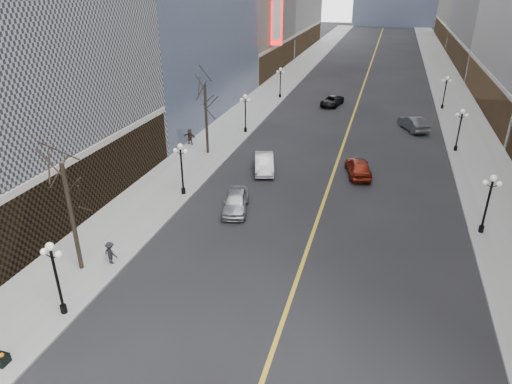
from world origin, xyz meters
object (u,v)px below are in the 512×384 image
Objects in this scene: streetlamp_east_1 at (489,198)px; streetlamp_east_2 at (460,126)px; streetlamp_west_0 at (55,271)px; streetlamp_west_3 at (280,79)px; car_sb_mid at (358,167)px; streetlamp_west_1 at (181,164)px; car_sb_far at (413,123)px; streetlamp_west_2 at (245,109)px; car_nb_near at (236,201)px; car_nb_far at (332,101)px; streetlamp_east_3 at (445,89)px; car_nb_mid at (264,163)px.

streetlamp_east_1 is 1.00× the size of streetlamp_east_2.
streetlamp_west_0 is (-23.60, -34.00, 0.00)m from streetlamp_east_2.
streetlamp_west_3 is 30.93m from car_sb_mid.
streetlamp_west_1 is 0.87× the size of car_sb_far.
streetlamp_west_2 is 0.95× the size of car_nb_near.
car_nb_near reaches higher than car_nb_far.
streetlamp_east_3 is at bearing 56.75° from streetlamp_west_1.
streetlamp_west_3 is (0.00, 18.00, 0.00)m from streetlamp_west_2.
car_sb_mid is at bearing 138.22° from streetlamp_east_1.
streetlamp_east_3 is at bearing 65.59° from streetlamp_west_0.
car_sb_mid is at bearing -135.20° from streetlamp_east_2.
streetlamp_east_1 is 1.00× the size of streetlamp_east_3.
streetlamp_east_1 reaches higher than car_nb_far.
car_sb_far reaches higher than car_sb_mid.
streetlamp_west_3 is at bearing 90.00° from streetlamp_west_2.
streetlamp_west_2 is (-23.60, 0.00, 0.00)m from streetlamp_east_2.
streetlamp_west_1 and streetlamp_west_2 have the same top height.
car_sb_far is (14.08, 17.63, 0.04)m from car_nb_mid.
streetlamp_east_3 is at bearing -135.36° from car_sb_far.
car_sb_far is (14.13, 26.20, 0.05)m from car_nb_near.
streetlamp_east_2 is at bearing -37.33° from streetlamp_west_3.
streetlamp_west_0 is at bearing -124.77° from streetlamp_east_2.
streetlamp_west_2 is at bearing 180.00° from streetlamp_east_2.
streetlamp_west_0 is 50.44m from car_nb_far.
streetlamp_west_2 is at bearing 142.67° from streetlamp_east_1.
streetlamp_east_1 is at bearing -90.00° from streetlamp_east_3.
streetlamp_west_2 is (-23.60, 18.00, 0.00)m from streetlamp_east_1.
streetlamp_west_3 is at bearing 142.67° from streetlamp_east_2.
streetlamp_east_2 is 1.00× the size of streetlamp_west_3.
streetlamp_west_2 is at bearing 99.54° from car_nb_mid.
streetlamp_east_2 reaches higher than car_nb_far.
streetlamp_east_1 is 0.95× the size of car_nb_near.
car_nb_mid reaches higher than car_nb_near.
streetlamp_west_1 is 16.57m from car_sb_mid.
streetlamp_east_1 is at bearing -56.75° from streetlamp_west_3.
car_nb_mid is 8.91m from car_sb_mid.
streetlamp_west_3 is 0.95× the size of car_nb_near.
streetlamp_west_2 is 0.87× the size of car_sb_far.
streetlamp_east_3 is at bearing 51.24° from car_nb_near.
streetlamp_east_3 reaches higher than car_sb_far.
car_nb_mid is at bearing 158.82° from streetlamp_east_1.
streetlamp_west_0 is 16.00m from streetlamp_west_1.
streetlamp_east_2 is 1.00× the size of streetlamp_east_3.
streetlamp_east_1 is 25.18m from car_sb_far.
streetlamp_west_2 is (0.00, 34.00, 0.00)m from streetlamp_west_0.
streetlamp_west_2 is at bearing -90.00° from streetlamp_west_3.
streetlamp_west_3 is 0.91× the size of car_nb_far.
streetlamp_east_1 is 12.96m from car_sb_mid.
car_nb_mid is (5.27, 7.11, -2.08)m from streetlamp_west_1.
streetlamp_east_3 is at bearing 0.00° from streetlamp_west_3.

